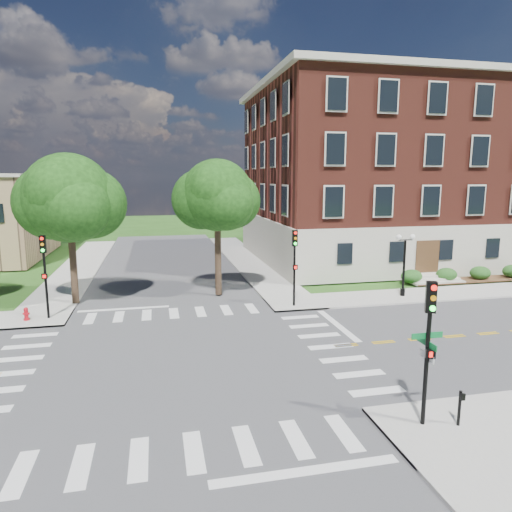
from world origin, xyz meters
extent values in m
plane|color=#244B15|center=(0.00, 0.00, 0.00)|extent=(160.00, 160.00, 0.00)
cube|color=#3D3D3F|center=(0.00, 0.00, 0.01)|extent=(90.00, 12.00, 0.01)
cube|color=#3D3D3F|center=(0.00, 0.00, 0.01)|extent=(12.00, 90.00, 0.01)
cube|color=#9E9B93|center=(23.00, 7.75, 0.06)|extent=(34.00, 3.50, 0.12)
cube|color=#9E9B93|center=(7.75, 23.00, 0.06)|extent=(3.50, 34.00, 0.12)
cube|color=#9E9B93|center=(-7.75, 23.00, 0.06)|extent=(3.50, 34.00, 0.12)
cube|color=silver|center=(8.80, 3.00, 0.00)|extent=(0.40, 5.50, 0.00)
cube|color=#B4AE9E|center=(24.00, 22.00, 2.22)|extent=(30.00, 20.00, 4.20)
cube|color=maroon|center=(24.00, 22.00, 10.22)|extent=(29.55, 19.70, 11.80)
cube|color=#B4AE9E|center=(24.00, 22.00, 16.37)|extent=(30.60, 20.60, 0.50)
cube|color=#472D19|center=(20.00, 11.96, 1.82)|extent=(2.00, 0.10, 2.80)
cylinder|color=black|center=(-6.10, 10.56, 2.09)|extent=(0.44, 0.44, 3.95)
sphere|color=black|center=(-6.10, 10.56, 6.84)|extent=(5.55, 5.55, 5.55)
cylinder|color=black|center=(3.20, 10.71, 2.33)|extent=(0.44, 0.44, 4.42)
sphere|color=black|center=(3.20, 10.71, 6.94)|extent=(4.80, 4.80, 4.80)
cylinder|color=black|center=(7.48, -7.42, 2.02)|extent=(0.14, 0.14, 3.80)
cube|color=black|center=(7.48, -7.42, 4.42)|extent=(0.38, 0.33, 1.00)
cylinder|color=red|center=(7.48, -7.55, 4.75)|extent=(0.18, 0.12, 0.18)
cylinder|color=orange|center=(7.48, -7.55, 4.42)|extent=(0.18, 0.12, 0.18)
cylinder|color=#19E533|center=(7.48, -7.55, 4.09)|extent=(0.18, 0.12, 0.18)
cube|color=black|center=(7.48, -7.60, 2.62)|extent=(0.32, 0.23, 0.30)
cylinder|color=black|center=(7.48, 6.94, 2.02)|extent=(0.14, 0.14, 3.80)
cube|color=black|center=(7.48, 6.94, 4.42)|extent=(0.33, 0.24, 1.00)
cylinder|color=red|center=(7.48, 6.81, 4.75)|extent=(0.18, 0.06, 0.18)
cylinder|color=orange|center=(7.48, 6.81, 4.42)|extent=(0.18, 0.06, 0.18)
cylinder|color=#19E533|center=(7.48, 6.81, 4.09)|extent=(0.18, 0.06, 0.18)
cube|color=black|center=(7.48, 6.76, 2.62)|extent=(0.31, 0.14, 0.30)
cylinder|color=black|center=(-7.10, 7.48, 2.02)|extent=(0.14, 0.14, 3.80)
cube|color=black|center=(-7.10, 7.48, 4.42)|extent=(0.33, 0.24, 1.00)
cylinder|color=red|center=(-7.10, 7.35, 4.75)|extent=(0.18, 0.06, 0.18)
cylinder|color=orange|center=(-7.10, 7.35, 4.42)|extent=(0.18, 0.06, 0.18)
cylinder|color=#19E533|center=(-7.10, 7.35, 4.09)|extent=(0.18, 0.06, 0.18)
cube|color=black|center=(-7.10, 7.30, 2.62)|extent=(0.31, 0.14, 0.30)
cylinder|color=black|center=(15.45, 7.65, 0.37)|extent=(0.32, 0.32, 0.50)
cylinder|color=black|center=(15.45, 7.65, 2.02)|extent=(0.16, 0.16, 3.80)
cube|color=black|center=(15.45, 7.65, 3.97)|extent=(1.00, 0.06, 0.06)
sphere|color=white|center=(14.95, 7.65, 4.17)|extent=(0.36, 0.36, 0.36)
sphere|color=white|center=(15.95, 7.65, 4.17)|extent=(0.36, 0.36, 0.36)
cylinder|color=gray|center=(7.50, -7.32, 1.67)|extent=(0.07, 0.07, 3.10)
cube|color=#0C672F|center=(7.50, -7.32, 3.12)|extent=(1.10, 0.03, 0.20)
cube|color=#0C672F|center=(7.50, -7.32, 2.87)|extent=(0.03, 1.10, 0.20)
cube|color=silver|center=(7.55, -7.32, 2.42)|extent=(0.03, 0.75, 0.25)
cylinder|color=black|center=(8.56, -7.75, 0.72)|extent=(0.10, 0.10, 1.20)
cube|color=black|center=(8.56, -7.87, 1.17)|extent=(0.14, 0.08, 0.22)
cylinder|color=#A20C15|center=(-8.23, 7.31, 0.17)|extent=(0.32, 0.32, 0.10)
cylinder|color=#A20C15|center=(-8.23, 7.31, 0.42)|extent=(0.22, 0.22, 0.60)
sphere|color=#A20C15|center=(-8.23, 7.31, 0.75)|extent=(0.24, 0.24, 0.24)
cylinder|color=#A20C15|center=(-8.23, 7.31, 0.50)|extent=(0.35, 0.12, 0.12)
cylinder|color=#A20C15|center=(-8.23, 7.31, 0.50)|extent=(0.12, 0.35, 0.12)
camera|label=1|loc=(-0.85, -19.75, 8.13)|focal=32.00mm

